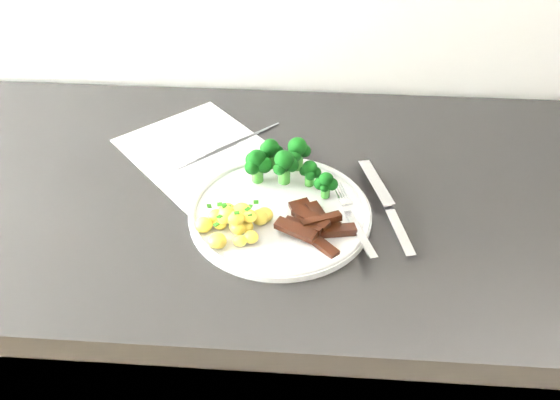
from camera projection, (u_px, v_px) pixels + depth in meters
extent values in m
cube|color=black|center=(335.00, 369.00, 1.21)|extent=(2.42, 0.61, 0.91)
cube|color=white|center=(207.00, 157.00, 0.99)|extent=(0.35, 0.35, 0.00)
cube|color=slate|center=(248.00, 136.00, 1.04)|extent=(0.10, 0.09, 0.00)
cube|color=slate|center=(238.00, 141.00, 1.03)|extent=(0.10, 0.09, 0.00)
cube|color=slate|center=(228.00, 146.00, 1.01)|extent=(0.09, 0.09, 0.00)
cube|color=slate|center=(218.00, 151.00, 1.00)|extent=(0.09, 0.08, 0.00)
cube|color=slate|center=(208.00, 156.00, 0.99)|extent=(0.09, 0.08, 0.00)
cylinder|color=white|center=(280.00, 213.00, 0.88)|extent=(0.26, 0.26, 0.01)
torus|color=white|center=(280.00, 210.00, 0.87)|extent=(0.26, 0.26, 0.01)
cylinder|color=#28661E|center=(284.00, 175.00, 0.90)|extent=(0.02, 0.02, 0.02)
sphere|color=black|center=(292.00, 165.00, 0.89)|extent=(0.02, 0.02, 0.02)
sphere|color=black|center=(282.00, 161.00, 0.90)|extent=(0.02, 0.02, 0.02)
sphere|color=black|center=(279.00, 169.00, 0.88)|extent=(0.02, 0.02, 0.02)
sphere|color=black|center=(284.00, 160.00, 0.88)|extent=(0.03, 0.03, 0.03)
cylinder|color=#28661E|center=(309.00, 179.00, 0.91)|extent=(0.01, 0.01, 0.02)
sphere|color=black|center=(315.00, 172.00, 0.90)|extent=(0.02, 0.02, 0.02)
sphere|color=black|center=(310.00, 168.00, 0.91)|extent=(0.02, 0.02, 0.02)
sphere|color=black|center=(304.00, 171.00, 0.91)|extent=(0.01, 0.01, 0.01)
sphere|color=black|center=(310.00, 175.00, 0.90)|extent=(0.02, 0.02, 0.02)
sphere|color=black|center=(310.00, 168.00, 0.90)|extent=(0.02, 0.02, 0.02)
cylinder|color=#28661E|center=(257.00, 174.00, 0.92)|extent=(0.02, 0.02, 0.02)
sphere|color=black|center=(264.00, 165.00, 0.90)|extent=(0.03, 0.03, 0.03)
sphere|color=black|center=(253.00, 160.00, 0.92)|extent=(0.02, 0.02, 0.02)
sphere|color=black|center=(252.00, 167.00, 0.90)|extent=(0.02, 0.02, 0.02)
sphere|color=black|center=(257.00, 159.00, 0.90)|extent=(0.03, 0.03, 0.03)
cylinder|color=#28661E|center=(297.00, 161.00, 0.93)|extent=(0.02, 0.02, 0.02)
sphere|color=black|center=(304.00, 151.00, 0.92)|extent=(0.02, 0.02, 0.02)
sphere|color=black|center=(296.00, 147.00, 0.92)|extent=(0.03, 0.03, 0.03)
sphere|color=black|center=(295.00, 156.00, 0.91)|extent=(0.02, 0.02, 0.02)
sphere|color=black|center=(298.00, 147.00, 0.91)|extent=(0.03, 0.03, 0.03)
cylinder|color=#28661E|center=(271.00, 161.00, 0.93)|extent=(0.02, 0.02, 0.02)
sphere|color=black|center=(277.00, 151.00, 0.92)|extent=(0.02, 0.02, 0.02)
sphere|color=black|center=(267.00, 148.00, 0.93)|extent=(0.02, 0.02, 0.02)
sphere|color=black|center=(265.00, 155.00, 0.92)|extent=(0.02, 0.02, 0.02)
sphere|color=black|center=(270.00, 147.00, 0.92)|extent=(0.03, 0.03, 0.03)
cylinder|color=#28661E|center=(325.00, 191.00, 0.89)|extent=(0.01, 0.01, 0.02)
sphere|color=black|center=(332.00, 184.00, 0.88)|extent=(0.02, 0.02, 0.02)
sphere|color=black|center=(324.00, 180.00, 0.89)|extent=(0.02, 0.02, 0.02)
sphere|color=black|center=(320.00, 183.00, 0.88)|extent=(0.02, 0.02, 0.02)
sphere|color=black|center=(324.00, 187.00, 0.88)|extent=(0.01, 0.01, 0.01)
sphere|color=black|center=(326.00, 180.00, 0.88)|extent=(0.02, 0.02, 0.02)
ellipsoid|color=#E5BB4B|center=(220.00, 224.00, 0.84)|extent=(0.02, 0.02, 0.02)
ellipsoid|color=#E5BB4B|center=(251.00, 237.00, 0.82)|extent=(0.02, 0.02, 0.02)
ellipsoid|color=#E5BB4B|center=(260.00, 217.00, 0.85)|extent=(0.03, 0.02, 0.02)
ellipsoid|color=#E5BB4B|center=(246.00, 227.00, 0.84)|extent=(0.02, 0.02, 0.02)
ellipsoid|color=#E5BB4B|center=(216.00, 217.00, 0.85)|extent=(0.03, 0.02, 0.02)
ellipsoid|color=#E5BB4B|center=(217.00, 240.00, 0.81)|extent=(0.02, 0.02, 0.02)
ellipsoid|color=#E5BB4B|center=(238.00, 226.00, 0.83)|extent=(0.02, 0.02, 0.02)
ellipsoid|color=#E5BB4B|center=(238.00, 211.00, 0.86)|extent=(0.02, 0.02, 0.02)
ellipsoid|color=#E5BB4B|center=(239.00, 228.00, 0.83)|extent=(0.02, 0.02, 0.02)
ellipsoid|color=#E5BB4B|center=(240.00, 241.00, 0.81)|extent=(0.02, 0.02, 0.02)
ellipsoid|color=#E5BB4B|center=(204.00, 225.00, 0.84)|extent=(0.03, 0.02, 0.02)
ellipsoid|color=#E5BB4B|center=(225.00, 218.00, 0.82)|extent=(0.02, 0.02, 0.02)
ellipsoid|color=#E5BB4B|center=(235.00, 219.00, 0.82)|extent=(0.02, 0.02, 0.02)
ellipsoid|color=#E5BB4B|center=(236.00, 218.00, 0.82)|extent=(0.02, 0.02, 0.02)
ellipsoid|color=#E5BB4B|center=(227.00, 211.00, 0.86)|extent=(0.03, 0.03, 0.02)
ellipsoid|color=#E5BB4B|center=(219.00, 242.00, 0.81)|extent=(0.02, 0.02, 0.02)
ellipsoid|color=#E5BB4B|center=(227.00, 214.00, 0.83)|extent=(0.02, 0.02, 0.02)
ellipsoid|color=#E5BB4B|center=(265.00, 215.00, 0.85)|extent=(0.02, 0.02, 0.02)
ellipsoid|color=#E5BB4B|center=(249.00, 216.00, 0.83)|extent=(0.02, 0.02, 0.02)
ellipsoid|color=#E5BB4B|center=(242.00, 210.00, 0.83)|extent=(0.03, 0.02, 0.02)
cube|color=#1B5C0D|center=(256.00, 202.00, 0.84)|extent=(0.01, 0.01, 0.00)
cube|color=#1B5C0D|center=(209.00, 206.00, 0.83)|extent=(0.01, 0.01, 0.00)
cube|color=#1B5C0D|center=(237.00, 213.00, 0.82)|extent=(0.01, 0.01, 0.00)
cube|color=#1B5C0D|center=(224.00, 207.00, 0.82)|extent=(0.01, 0.01, 0.00)
cube|color=#1B5C0D|center=(220.00, 217.00, 0.81)|extent=(0.01, 0.01, 0.00)
cube|color=#1B5C0D|center=(250.00, 206.00, 0.84)|extent=(0.01, 0.01, 0.00)
cube|color=#1B5C0D|center=(233.00, 217.00, 0.82)|extent=(0.01, 0.01, 0.00)
cube|color=#1B5C0D|center=(216.00, 224.00, 0.79)|extent=(0.01, 0.01, 0.00)
cube|color=#1B5C0D|center=(229.00, 207.00, 0.83)|extent=(0.01, 0.01, 0.00)
cube|color=#1B5C0D|center=(240.00, 211.00, 0.83)|extent=(0.01, 0.01, 0.00)
cube|color=#1B5C0D|center=(250.00, 214.00, 0.82)|extent=(0.01, 0.01, 0.00)
cube|color=#1B5C0D|center=(224.00, 205.00, 0.83)|extent=(0.01, 0.01, 0.00)
cube|color=#1B5C0D|center=(220.00, 204.00, 0.83)|extent=(0.01, 0.01, 0.00)
cube|color=#1B5C0D|center=(247.00, 209.00, 0.82)|extent=(0.01, 0.01, 0.00)
cube|color=black|center=(317.00, 225.00, 0.84)|extent=(0.07, 0.02, 0.01)
cube|color=black|center=(319.00, 243.00, 0.82)|extent=(0.06, 0.05, 0.01)
cube|color=black|center=(319.00, 226.00, 0.84)|extent=(0.06, 0.02, 0.01)
cube|color=black|center=(334.00, 231.00, 0.83)|extent=(0.06, 0.03, 0.01)
cube|color=black|center=(319.00, 215.00, 0.86)|extent=(0.04, 0.05, 0.01)
cube|color=black|center=(308.00, 213.00, 0.86)|extent=(0.04, 0.06, 0.01)
cube|color=black|center=(296.00, 230.00, 0.82)|extent=(0.06, 0.04, 0.01)
cube|color=black|center=(311.00, 218.00, 0.84)|extent=(0.06, 0.05, 0.01)
cube|color=black|center=(303.00, 225.00, 0.83)|extent=(0.06, 0.03, 0.01)
cube|color=black|center=(299.00, 216.00, 0.84)|extent=(0.03, 0.06, 0.01)
cube|color=black|center=(321.00, 220.00, 0.83)|extent=(0.06, 0.04, 0.01)
cube|color=silver|center=(360.00, 234.00, 0.83)|extent=(0.04, 0.11, 0.02)
cube|color=silver|center=(345.00, 201.00, 0.87)|extent=(0.02, 0.03, 0.01)
cylinder|color=silver|center=(344.00, 190.00, 0.89)|extent=(0.01, 0.04, 0.00)
cylinder|color=silver|center=(341.00, 190.00, 0.89)|extent=(0.01, 0.04, 0.00)
cylinder|color=silver|center=(339.00, 191.00, 0.89)|extent=(0.01, 0.04, 0.00)
cylinder|color=silver|center=(336.00, 191.00, 0.89)|extent=(0.01, 0.04, 0.00)
cube|color=silver|center=(376.00, 182.00, 0.92)|extent=(0.05, 0.12, 0.01)
cube|color=silver|center=(398.00, 231.00, 0.85)|extent=(0.04, 0.10, 0.02)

